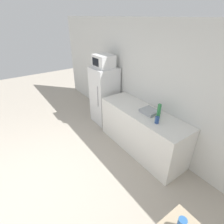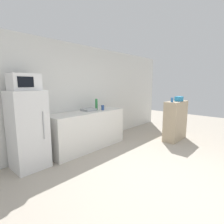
% 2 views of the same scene
% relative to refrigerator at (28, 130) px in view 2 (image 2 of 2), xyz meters
% --- Properties ---
extents(ground_plane, '(14.00, 14.00, 0.00)m').
position_rel_refrigerator_xyz_m(ground_plane, '(1.27, -2.52, -0.75)').
color(ground_plane, '#B2A899').
extents(wall_back, '(8.00, 0.06, 2.60)m').
position_rel_refrigerator_xyz_m(wall_back, '(1.27, 0.36, 0.55)').
color(wall_back, silver).
rests_on(wall_back, ground_plane).
extents(refrigerator, '(0.61, 0.61, 1.50)m').
position_rel_refrigerator_xyz_m(refrigerator, '(0.00, 0.00, 0.00)').
color(refrigerator, silver).
rests_on(refrigerator, ground_plane).
extents(microwave, '(0.49, 0.41, 0.30)m').
position_rel_refrigerator_xyz_m(microwave, '(-0.00, -0.00, 0.90)').
color(microwave, white).
rests_on(microwave, refrigerator).
extents(counter, '(2.03, 0.68, 0.94)m').
position_rel_refrigerator_xyz_m(counter, '(1.45, -0.01, -0.28)').
color(counter, silver).
rests_on(counter, ground_plane).
extents(sink_basin, '(0.32, 0.29, 0.06)m').
position_rel_refrigerator_xyz_m(sink_basin, '(1.56, 0.05, 0.22)').
color(sink_basin, '#9EA3A8').
rests_on(sink_basin, counter).
extents(bottle_tall, '(0.07, 0.07, 0.29)m').
position_rel_refrigerator_xyz_m(bottle_tall, '(1.80, 0.02, 0.33)').
color(bottle_tall, '#2D7F42').
rests_on(bottle_tall, counter).
extents(bottle_short, '(0.08, 0.08, 0.13)m').
position_rel_refrigerator_xyz_m(bottle_short, '(1.90, -0.12, 0.25)').
color(bottle_short, '#2D4C8C').
rests_on(bottle_short, counter).
extents(shelf_cabinet, '(0.86, 0.36, 1.13)m').
position_rel_refrigerator_xyz_m(shelf_cabinet, '(3.58, -1.40, -0.19)').
color(shelf_cabinet, tan).
rests_on(shelf_cabinet, ground_plane).
extents(basket, '(0.25, 0.16, 0.13)m').
position_rel_refrigerator_xyz_m(basket, '(3.64, -1.44, 0.44)').
color(basket, '#2D8EC6').
rests_on(basket, shelf_cabinet).
extents(jar, '(0.07, 0.07, 0.12)m').
position_rel_refrigerator_xyz_m(jar, '(3.28, -1.40, 0.44)').
color(jar, '#336BB2').
rests_on(jar, shelf_cabinet).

